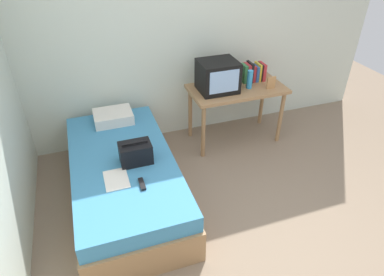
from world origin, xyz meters
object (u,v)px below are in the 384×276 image
object	(u,v)px
pillow	(113,117)
magazine	(116,179)
bed	(125,179)
picture_frame	(271,83)
water_bottle	(250,79)
handbag	(136,153)
tv	(218,76)
remote_dark	(142,184)
book_row	(253,72)
desk	(237,94)

from	to	relation	value
pillow	magazine	world-z (taller)	pillow
bed	picture_frame	bearing A→B (deg)	15.25
water_bottle	handbag	distance (m)	1.69
tv	handbag	size ratio (longest dim) A/B	1.47
pillow	bed	bearing A→B (deg)	-92.20
handbag	remote_dark	bearing A→B (deg)	-93.34
water_bottle	remote_dark	xyz separation A→B (m)	(-1.55, -1.04, -0.33)
book_row	magazine	world-z (taller)	book_row
handbag	bed	bearing A→B (deg)	145.49
water_bottle	book_row	world-z (taller)	book_row
desk	pillow	size ratio (longest dim) A/B	2.71
tv	remote_dark	bearing A→B (deg)	-136.29
tv	magazine	distance (m)	1.72
tv	magazine	size ratio (longest dim) A/B	1.52
book_row	handbag	xyz separation A→B (m)	(-1.67, -0.88, -0.23)
magazine	desk	bearing A→B (deg)	30.57
book_row	pillow	xyz separation A→B (m)	(-1.76, -0.05, -0.28)
remote_dark	picture_frame	bearing A→B (deg)	28.05
handbag	picture_frame	bearing A→B (deg)	18.87
book_row	handbag	world-z (taller)	book_row
bed	book_row	distance (m)	2.05
pillow	remote_dark	size ratio (longest dim) A/B	2.74
handbag	water_bottle	bearing A→B (deg)	24.45
bed	book_row	bearing A→B (deg)	23.79
water_bottle	magazine	bearing A→B (deg)	-152.80
desk	water_bottle	distance (m)	0.25
water_bottle	magazine	size ratio (longest dim) A/B	0.77
bed	tv	world-z (taller)	tv
book_row	handbag	size ratio (longest dim) A/B	0.96
picture_frame	pillow	world-z (taller)	picture_frame
water_bottle	picture_frame	distance (m)	0.26
desk	bed	bearing A→B (deg)	-156.45
picture_frame	remote_dark	distance (m)	2.05
pillow	tv	bearing A→B (deg)	-3.14
bed	tv	bearing A→B (deg)	27.97
picture_frame	remote_dark	xyz separation A→B (m)	(-1.79, -0.95, -0.29)
handbag	desk	bearing A→B (deg)	28.29
desk	pillow	bearing A→B (deg)	177.10
pillow	handbag	xyz separation A→B (m)	(0.10, -0.83, 0.04)
handbag	remote_dark	distance (m)	0.36
bed	desk	distance (m)	1.71
desk	handbag	bearing A→B (deg)	-151.71
book_row	picture_frame	world-z (taller)	book_row
water_bottle	desk	bearing A→B (deg)	155.18
picture_frame	magazine	xyz separation A→B (m)	(-1.99, -0.81, -0.30)
desk	tv	world-z (taller)	tv
desk	water_bottle	size ratio (longest dim) A/B	5.21
book_row	remote_dark	world-z (taller)	book_row
bed	magazine	distance (m)	0.40
book_row	picture_frame	xyz separation A→B (m)	(0.10, -0.27, -0.04)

